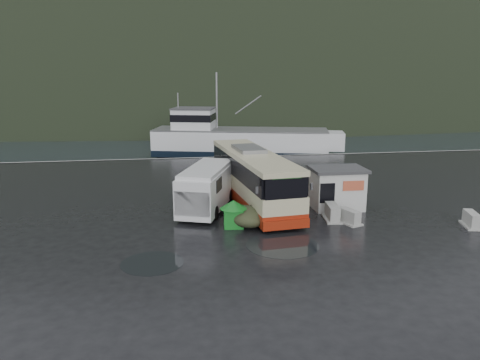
{
  "coord_description": "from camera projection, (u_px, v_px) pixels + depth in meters",
  "views": [
    {
      "loc": [
        -3.76,
        -24.27,
        8.1
      ],
      "look_at": [
        0.35,
        2.88,
        1.7
      ],
      "focal_mm": 35.0,
      "sensor_mm": 36.0,
      "label": 1
    }
  ],
  "objects": [
    {
      "name": "harbor_water",
      "position": [
        182.0,
        101.0,
        131.68
      ],
      "size": [
        300.0,
        180.0,
        0.02
      ],
      "primitive_type": "cube",
      "color": "black",
      "rests_on": "ground"
    },
    {
      "name": "ticket_kiosk",
      "position": [
        336.0,
        208.0,
        28.37
      ],
      "size": [
        3.21,
        2.45,
        2.49
      ],
      "primitive_type": null,
      "rotation": [
        0.0,
        0.0,
        -0.01
      ],
      "color": "silver",
      "rests_on": "ground"
    },
    {
      "name": "white_van",
      "position": [
        207.0,
        209.0,
        28.1
      ],
      "size": [
        4.18,
        6.69,
        2.65
      ],
      "primitive_type": null,
      "rotation": [
        0.0,
        0.0,
        -0.34
      ],
      "color": "silver",
      "rests_on": "ground"
    },
    {
      "name": "coach_bus",
      "position": [
        253.0,
        202.0,
        29.66
      ],
      "size": [
        4.36,
        12.35,
        3.42
      ],
      "primitive_type": null,
      "rotation": [
        0.0,
        0.0,
        0.11
      ],
      "color": "#BDB48F",
      "rests_on": "ground"
    },
    {
      "name": "ground",
      "position": [
        242.0,
        222.0,
        25.76
      ],
      "size": [
        160.0,
        160.0,
        0.0
      ],
      "primitive_type": "plane",
      "color": "black",
      "rests_on": "ground"
    },
    {
      "name": "waste_bin_left",
      "position": [
        234.0,
        227.0,
        24.97
      ],
      "size": [
        1.14,
        1.14,
        1.47
      ],
      "primitive_type": null,
      "rotation": [
        0.0,
        0.0,
        -0.09
      ],
      "color": "#136D1E",
      "rests_on": "ground"
    },
    {
      "name": "jersey_barrier_c",
      "position": [
        471.0,
        226.0,
        25.0
      ],
      "size": [
        1.18,
        1.73,
        0.79
      ],
      "primitive_type": null,
      "rotation": [
        0.0,
        0.0,
        -0.27
      ],
      "color": "#999993",
      "rests_on": "ground"
    },
    {
      "name": "dome_tent",
      "position": [
        247.0,
        225.0,
        25.18
      ],
      "size": [
        2.32,
        2.92,
        1.03
      ],
      "primitive_type": null,
      "rotation": [
        0.0,
        0.0,
        0.18
      ],
      "color": "#323721",
      "rests_on": "ground"
    },
    {
      "name": "jersey_barrier_b",
      "position": [
        332.0,
        220.0,
        26.14
      ],
      "size": [
        1.07,
        1.82,
        0.87
      ],
      "primitive_type": null,
      "rotation": [
        0.0,
        0.0,
        -0.12
      ],
      "color": "#999993",
      "rests_on": "ground"
    },
    {
      "name": "jersey_barrier_a",
      "position": [
        348.0,
        223.0,
        25.58
      ],
      "size": [
        1.24,
        1.72,
        0.78
      ],
      "primitive_type": null,
      "rotation": [
        0.0,
        0.0,
        0.33
      ],
      "color": "#999993",
      "rests_on": "ground"
    },
    {
      "name": "waste_bin_right",
      "position": [
        279.0,
        221.0,
        25.93
      ],
      "size": [
        1.29,
        1.29,
        1.49
      ],
      "primitive_type": null,
      "rotation": [
        0.0,
        0.0,
        -0.24
      ],
      "color": "#136D1E",
      "rests_on": "ground"
    },
    {
      "name": "quay_edge",
      "position": [
        210.0,
        157.0,
        45.02
      ],
      "size": [
        160.0,
        0.6,
        1.5
      ],
      "primitive_type": "cube",
      "color": "#999993",
      "rests_on": "ground"
    },
    {
      "name": "puddles",
      "position": [
        268.0,
        236.0,
        23.61
      ],
      "size": [
        15.34,
        12.35,
        0.01
      ],
      "color": "black",
      "rests_on": "ground"
    },
    {
      "name": "fishing_trawler",
      "position": [
        240.0,
        144.0,
        53.29
      ],
      "size": [
        23.64,
        10.76,
        9.24
      ],
      "primitive_type": null,
      "rotation": [
        0.0,
        0.0,
        -0.26
      ],
      "color": "silver",
      "rests_on": "ground"
    },
    {
      "name": "headland",
      "position": [
        192.0,
        86.0,
        267.95
      ],
      "size": [
        780.0,
        540.0,
        570.0
      ],
      "primitive_type": "ellipsoid",
      "color": "black",
      "rests_on": "ground"
    }
  ]
}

